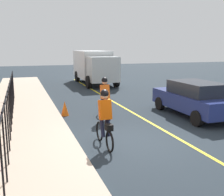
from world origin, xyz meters
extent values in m
plane|color=#222C33|center=(0.00, 0.00, 0.00)|extent=(80.00, 80.00, 0.00)
cube|color=yellow|center=(0.00, -1.60, 0.00)|extent=(36.00, 0.12, 0.01)
cube|color=#B8A591|center=(0.00, 3.40, 0.07)|extent=(40.00, 3.20, 0.15)
cylinder|color=black|center=(-2.78, 3.80, 0.95)|extent=(0.04, 0.04, 1.60)
cylinder|color=black|center=(-1.84, 3.80, 0.95)|extent=(0.04, 0.04, 1.60)
cylinder|color=black|center=(-0.89, 3.80, 0.95)|extent=(0.04, 0.04, 1.60)
cylinder|color=black|center=(0.05, 3.80, 0.95)|extent=(0.04, 0.04, 1.60)
cylinder|color=black|center=(1.00, 3.80, 0.95)|extent=(0.04, 0.04, 1.60)
cylinder|color=black|center=(1.95, 3.80, 0.95)|extent=(0.04, 0.04, 1.60)
cylinder|color=black|center=(2.89, 3.80, 0.95)|extent=(0.04, 0.04, 1.60)
cylinder|color=black|center=(3.84, 3.80, 0.95)|extent=(0.04, 0.04, 1.60)
cylinder|color=black|center=(4.78, 3.80, 0.95)|extent=(0.04, 0.04, 1.60)
cylinder|color=black|center=(5.73, 3.80, 0.95)|extent=(0.04, 0.04, 1.60)
cylinder|color=black|center=(6.67, 3.80, 0.95)|extent=(0.04, 0.04, 1.60)
cylinder|color=black|center=(7.62, 3.80, 0.95)|extent=(0.04, 0.04, 1.60)
cylinder|color=black|center=(8.56, 3.80, 0.95)|extent=(0.04, 0.04, 1.60)
cube|color=black|center=(1.00, 3.80, 1.70)|extent=(15.13, 0.04, 0.04)
torus|color=black|center=(3.62, 0.00, 0.33)|extent=(0.66, 0.06, 0.66)
torus|color=black|center=(2.57, 0.00, 0.33)|extent=(0.66, 0.06, 0.66)
cube|color=black|center=(3.10, 0.00, 0.58)|extent=(0.93, 0.04, 0.24)
cylinder|color=black|center=(2.95, 0.00, 0.73)|extent=(0.03, 0.03, 0.35)
cube|color=orange|center=(3.00, 0.00, 1.21)|extent=(0.34, 0.36, 0.63)
sphere|color=tan|center=(3.05, 0.00, 1.62)|extent=(0.22, 0.22, 0.22)
sphere|color=black|center=(3.05, 0.00, 1.70)|extent=(0.26, 0.26, 0.26)
cylinder|color=#191E38|center=(2.98, 0.10, 0.68)|extent=(0.34, 0.12, 0.65)
cylinder|color=#191E38|center=(2.98, -0.10, 0.68)|extent=(0.34, 0.12, 0.65)
cube|color=black|center=(2.62, 0.00, 0.75)|extent=(0.24, 0.20, 0.18)
torus|color=black|center=(0.44, 1.01, 0.33)|extent=(0.66, 0.06, 0.66)
torus|color=black|center=(-0.61, 1.00, 0.33)|extent=(0.66, 0.06, 0.66)
cube|color=black|center=(-0.08, 1.00, 0.58)|extent=(0.93, 0.04, 0.24)
cylinder|color=black|center=(-0.23, 1.00, 0.73)|extent=(0.03, 0.03, 0.35)
cube|color=#D45007|center=(-0.18, 1.00, 1.21)|extent=(0.34, 0.36, 0.63)
sphere|color=tan|center=(-0.13, 1.00, 1.62)|extent=(0.22, 0.22, 0.22)
sphere|color=black|center=(-0.13, 1.00, 1.70)|extent=(0.26, 0.26, 0.26)
cylinder|color=#191E38|center=(-0.20, 1.10, 0.68)|extent=(0.34, 0.12, 0.65)
cylinder|color=#191E38|center=(-0.20, 0.90, 0.68)|extent=(0.34, 0.12, 0.65)
cube|color=black|center=(-0.56, 1.00, 0.75)|extent=(0.24, 0.20, 0.18)
cube|color=navy|center=(2.25, -3.96, 0.67)|extent=(4.41, 1.82, 0.70)
cube|color=#1E232D|center=(2.05, -3.96, 1.30)|extent=(2.47, 1.60, 0.56)
cylinder|color=black|center=(3.75, -3.12, 0.32)|extent=(0.64, 0.22, 0.64)
cylinder|color=black|center=(3.74, -4.82, 0.32)|extent=(0.64, 0.22, 0.64)
cylinder|color=black|center=(0.76, -3.11, 0.32)|extent=(0.64, 0.22, 0.64)
cube|color=silver|center=(15.15, -2.65, 1.63)|extent=(4.77, 2.43, 2.30)
cube|color=silver|center=(11.73, -2.63, 1.43)|extent=(1.83, 2.22, 1.90)
cylinder|color=black|center=(11.86, -3.75, 0.48)|extent=(0.96, 0.31, 0.96)
cylinder|color=black|center=(11.88, -1.51, 0.48)|extent=(0.96, 0.31, 0.96)
cylinder|color=black|center=(16.20, -3.78, 0.48)|extent=(0.96, 0.31, 0.96)
cylinder|color=black|center=(16.22, -1.54, 0.48)|extent=(0.96, 0.31, 0.96)
cone|color=orange|center=(4.15, 1.55, 0.33)|extent=(0.36, 0.36, 0.67)
camera|label=1|loc=(-7.69, 3.38, 3.07)|focal=42.55mm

